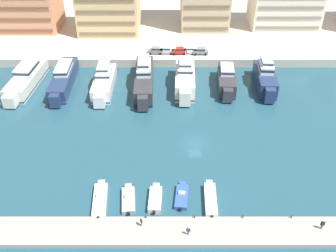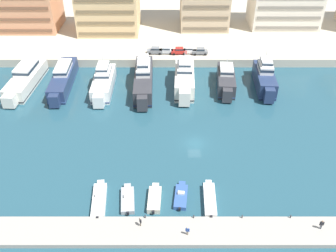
{
  "view_description": "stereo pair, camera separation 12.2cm",
  "coord_description": "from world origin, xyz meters",
  "views": [
    {
      "loc": [
        -5.38,
        -57.61,
        44.92
      ],
      "look_at": [
        -5.42,
        2.38,
        2.5
      ],
      "focal_mm": 40.0,
      "sensor_mm": 36.0,
      "label": 1
    },
    {
      "loc": [
        -5.25,
        -57.61,
        44.92
      ],
      "look_at": [
        -5.42,
        2.38,
        2.5
      ],
      "focal_mm": 40.0,
      "sensor_mm": 36.0,
      "label": 2
    }
  ],
  "objects": [
    {
      "name": "car_red_mid_left",
      "position": [
        -2.27,
        36.81,
        3.19
      ],
      "size": [
        4.15,
        2.01,
        1.8
      ],
      "color": "red",
      "rests_on": "quay_promenade"
    },
    {
      "name": "bollard_east",
      "position": [
        13.33,
        -19.33,
        1.09
      ],
      "size": [
        0.2,
        0.2,
        0.61
      ],
      "color": "#2D2D33",
      "rests_on": "pier_dock"
    },
    {
      "name": "motorboat_white_center",
      "position": [
        1.46,
        -15.32,
        0.54
      ],
      "size": [
        2.09,
        8.06,
        1.07
      ],
      "color": "white",
      "rests_on": "ground"
    },
    {
      "name": "car_grey_far_left",
      "position": [
        -8.78,
        37.03,
        3.19
      ],
      "size": [
        4.15,
        2.02,
        1.8
      ],
      "color": "slate",
      "rests_on": "quay_promenade"
    },
    {
      "name": "bollard_west_mid",
      "position": [
        -1.36,
        -19.33,
        1.09
      ],
      "size": [
        0.2,
        0.2,
        0.61
      ],
      "color": "#2D2D33",
      "rests_on": "pier_dock"
    },
    {
      "name": "yacht_ivory_center",
      "position": [
        -1.3,
        22.14,
        2.53
      ],
      "size": [
        5.1,
        18.12,
        8.49
      ],
      "color": "silver",
      "rests_on": "ground"
    },
    {
      "name": "pedestrian_near_edge",
      "position": [
        17.18,
        -21.39,
        1.79
      ],
      "size": [
        0.67,
        0.26,
        1.73
      ],
      "color": "#4C515B",
      "rests_on": "pier_dock"
    },
    {
      "name": "motorboat_cream_mid_left",
      "position": [
        -7.43,
        -15.14,
        0.49
      ],
      "size": [
        2.22,
        6.42,
        0.97
      ],
      "color": "beige",
      "rests_on": "ground"
    },
    {
      "name": "car_grey_center",
      "position": [
        3.46,
        36.6,
        3.19
      ],
      "size": [
        4.1,
        1.93,
        1.8
      ],
      "color": "slate",
      "rests_on": "quay_promenade"
    },
    {
      "name": "yacht_charcoal_center_right",
      "position": [
        8.76,
        22.44,
        2.02
      ],
      "size": [
        5.11,
        15.84,
        6.66
      ],
      "color": "#333338",
      "rests_on": "ground"
    },
    {
      "name": "motorboat_blue_center_left",
      "position": [
        -3.13,
        -14.41,
        0.38
      ],
      "size": [
        2.5,
        6.33,
        1.1
      ],
      "color": "#33569E",
      "rests_on": "ground"
    },
    {
      "name": "pedestrian_mid_deck",
      "position": [
        -9.32,
        -20.8,
        1.72
      ],
      "size": [
        0.37,
        0.58,
        1.61
      ],
      "color": "#7A6B56",
      "rests_on": "pier_dock"
    },
    {
      "name": "yacht_ivory_far_left",
      "position": [
        -39.8,
        22.98,
        1.98
      ],
      "size": [
        6.07,
        20.96,
        6.74
      ],
      "color": "silver",
      "rests_on": "ground"
    },
    {
      "name": "motorboat_white_far_left",
      "position": [
        -16.33,
        -15.32,
        0.48
      ],
      "size": [
        2.7,
        8.39,
        1.51
      ],
      "color": "white",
      "rests_on": "ground"
    },
    {
      "name": "yacht_white_mid_left",
      "position": [
        -20.66,
        21.27,
        2.16
      ],
      "size": [
        4.46,
        17.57,
        7.71
      ],
      "color": "white",
      "rests_on": "ground"
    },
    {
      "name": "pedestrian_far_side",
      "position": [
        -2.46,
        -22.46,
        1.7
      ],
      "size": [
        0.6,
        0.29,
        1.57
      ],
      "color": "#7A6B56",
      "rests_on": "pier_dock"
    },
    {
      "name": "pier_dock",
      "position": [
        0.0,
        -21.67,
        0.38
      ],
      "size": [
        120.0,
        5.19,
        0.76
      ],
      "primitive_type": "cube",
      "color": "#9E998E",
      "rests_on": "ground"
    },
    {
      "name": "car_silver_left",
      "position": [
        -5.85,
        37.13,
        3.19
      ],
      "size": [
        4.17,
        2.06,
        1.8
      ],
      "color": "#B7BCC1",
      "rests_on": "quay_promenade"
    },
    {
      "name": "bollard_east_mid",
      "position": [
        5.98,
        -19.33,
        1.09
      ],
      "size": [
        0.2,
        0.2,
        0.61
      ],
      "color": "#2D2D33",
      "rests_on": "pier_dock"
    },
    {
      "name": "yacht_navy_mid_right",
      "position": [
        18.04,
        22.62,
        2.55
      ],
      "size": [
        5.01,
        16.76,
        8.61
      ],
      "color": "navy",
      "rests_on": "ground"
    },
    {
      "name": "ground_plane",
      "position": [
        0.0,
        0.0,
        0.0
      ],
      "size": [
        400.0,
        400.0,
        0.0
      ],
      "primitive_type": "plane",
      "color": "#234C5B"
    },
    {
      "name": "car_white_center_left",
      "position": [
        0.34,
        37.2,
        3.19
      ],
      "size": [
        4.15,
        2.02,
        1.8
      ],
      "color": "white",
      "rests_on": "quay_promenade"
    },
    {
      "name": "yacht_navy_left",
      "position": [
        -30.75,
        23.14,
        1.98
      ],
      "size": [
        4.66,
        21.31,
        6.61
      ],
      "color": "navy",
      "rests_on": "ground"
    },
    {
      "name": "yacht_charcoal_center_left",
      "position": [
        -11.14,
        22.34,
        2.5
      ],
      "size": [
        4.72,
        22.24,
        8.56
      ],
      "color": "#333338",
      "rests_on": "ground"
    },
    {
      "name": "motorboat_grey_left",
      "position": [
        -11.77,
        -15.17,
        0.41
      ],
      "size": [
        2.62,
        6.66,
        1.21
      ],
      "color": "#9EA3A8",
      "rests_on": "ground"
    },
    {
      "name": "bollard_west",
      "position": [
        -8.71,
        -19.33,
        1.09
      ],
      "size": [
        0.2,
        0.2,
        0.61
      ],
      "color": "#2D2D33",
      "rests_on": "pier_dock"
    },
    {
      "name": "quay_promenade",
      "position": [
        0.0,
        68.13,
        1.1
      ],
      "size": [
        180.0,
        70.0,
        2.21
      ],
      "primitive_type": "cube",
      "color": "#BCB29E",
      "rests_on": "ground"
    },
    {
      "name": "apartment_block_left",
      "position": [
        -23.09,
        54.5,
        10.55
      ],
      "size": [
        18.24,
        14.57,
        18.56
      ],
      "color": "#E0BC84",
      "rests_on": "quay_promenade"
    }
  ]
}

